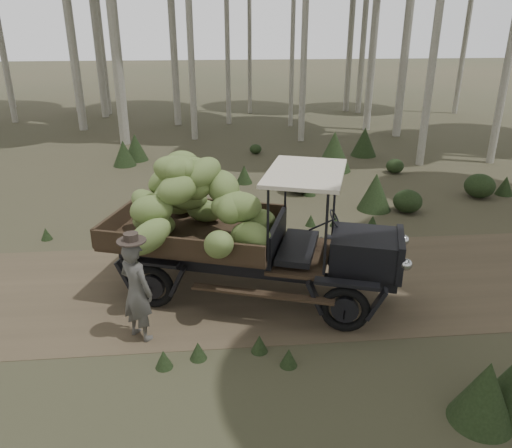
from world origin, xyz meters
name	(u,v)px	position (x,y,z in m)	size (l,w,h in m)	color
ground	(147,291)	(0.00, 0.00, 0.00)	(120.00, 120.00, 0.00)	#473D2B
dirt_track	(146,291)	(0.00, 0.00, 0.00)	(70.00, 4.00, 0.01)	brown
banana_truck	(220,212)	(1.47, -0.16, 1.65)	(5.70, 3.43, 2.79)	black
farmer	(137,290)	(0.08, -1.52, 0.89)	(0.75, 0.72, 1.87)	#4E4C47
undergrowth	(167,285)	(0.49, -0.76, 0.53)	(23.64, 23.34, 1.38)	#233319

